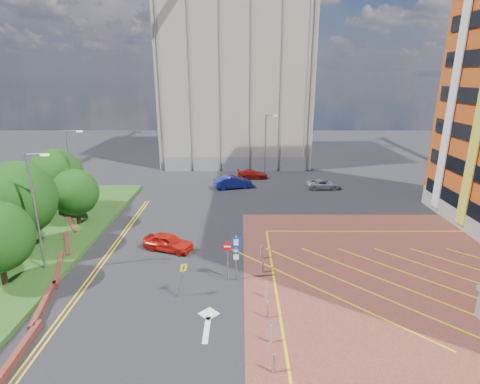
{
  "coord_description": "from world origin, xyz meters",
  "views": [
    {
      "loc": [
        0.81,
        -20.64,
        12.88
      ],
      "look_at": [
        0.74,
        4.35,
        5.02
      ],
      "focal_mm": 28.0,
      "sensor_mm": 36.0,
      "label": 1
    }
  ],
  "objects_px": {
    "warning_sign": "(182,276)",
    "car_red_left": "(168,242)",
    "lamp_back": "(266,143)",
    "sign_cluster": "(233,253)",
    "lamp_left_far": "(72,170)",
    "car_silver_back": "(323,184)",
    "car_blue_back": "(233,182)",
    "lamp_left_near": "(36,208)",
    "tree_d": "(56,176)",
    "tree_c": "(75,192)",
    "tree_b": "(16,199)",
    "car_red_back": "(252,174)"
  },
  "relations": [
    {
      "from": "car_blue_back",
      "to": "car_silver_back",
      "type": "relative_size",
      "value": 1.13
    },
    {
      "from": "tree_b",
      "to": "car_red_left",
      "type": "xyz_separation_m",
      "value": [
        10.75,
        0.43,
        -3.58
      ]
    },
    {
      "from": "car_silver_back",
      "to": "tree_b",
      "type": "bearing_deg",
      "value": 120.33
    },
    {
      "from": "lamp_left_near",
      "to": "car_red_left",
      "type": "relative_size",
      "value": 2.06
    },
    {
      "from": "lamp_back",
      "to": "car_silver_back",
      "type": "relative_size",
      "value": 2.02
    },
    {
      "from": "lamp_back",
      "to": "sign_cluster",
      "type": "distance_m",
      "value": 27.38
    },
    {
      "from": "car_blue_back",
      "to": "tree_d",
      "type": "bearing_deg",
      "value": 104.17
    },
    {
      "from": "tree_d",
      "to": "car_red_back",
      "type": "bearing_deg",
      "value": 35.07
    },
    {
      "from": "tree_b",
      "to": "lamp_left_near",
      "type": "xyz_separation_m",
      "value": [
        3.08,
        -3.0,
        0.42
      ]
    },
    {
      "from": "tree_b",
      "to": "tree_c",
      "type": "distance_m",
      "value": 5.49
    },
    {
      "from": "lamp_left_far",
      "to": "car_red_left",
      "type": "xyz_separation_m",
      "value": [
        9.67,
        -6.57,
        -4.0
      ]
    },
    {
      "from": "tree_b",
      "to": "sign_cluster",
      "type": "height_order",
      "value": "tree_b"
    },
    {
      "from": "car_red_left",
      "to": "tree_d",
      "type": "bearing_deg",
      "value": 76.39
    },
    {
      "from": "lamp_left_near",
      "to": "lamp_back",
      "type": "height_order",
      "value": "lamp_left_near"
    },
    {
      "from": "sign_cluster",
      "to": "lamp_back",
      "type": "bearing_deg",
      "value": 82.03
    },
    {
      "from": "warning_sign",
      "to": "car_red_left",
      "type": "bearing_deg",
      "value": 107.74
    },
    {
      "from": "tree_b",
      "to": "lamp_left_far",
      "type": "height_order",
      "value": "lamp_left_far"
    },
    {
      "from": "tree_d",
      "to": "lamp_left_near",
      "type": "relative_size",
      "value": 0.76
    },
    {
      "from": "tree_c",
      "to": "car_silver_back",
      "type": "bearing_deg",
      "value": 25.93
    },
    {
      "from": "sign_cluster",
      "to": "car_blue_back",
      "type": "distance_m",
      "value": 20.91
    },
    {
      "from": "tree_c",
      "to": "car_silver_back",
      "type": "distance_m",
      "value": 26.79
    },
    {
      "from": "tree_d",
      "to": "car_red_left",
      "type": "height_order",
      "value": "tree_d"
    },
    {
      "from": "lamp_left_far",
      "to": "car_blue_back",
      "type": "height_order",
      "value": "lamp_left_far"
    },
    {
      "from": "tree_c",
      "to": "car_red_left",
      "type": "distance_m",
      "value": 10.19
    },
    {
      "from": "tree_c",
      "to": "lamp_left_far",
      "type": "bearing_deg",
      "value": 114.71
    },
    {
      "from": "lamp_left_near",
      "to": "tree_b",
      "type": "bearing_deg",
      "value": 135.75
    },
    {
      "from": "sign_cluster",
      "to": "car_blue_back",
      "type": "xyz_separation_m",
      "value": [
        -0.43,
        20.87,
        -1.22
      ]
    },
    {
      "from": "tree_b",
      "to": "car_red_back",
      "type": "height_order",
      "value": "tree_b"
    },
    {
      "from": "lamp_left_near",
      "to": "car_red_left",
      "type": "distance_m",
      "value": 9.31
    },
    {
      "from": "tree_d",
      "to": "car_blue_back",
      "type": "bearing_deg",
      "value": 28.43
    },
    {
      "from": "sign_cluster",
      "to": "car_silver_back",
      "type": "xyz_separation_m",
      "value": [
        10.18,
        20.67,
        -1.4
      ]
    },
    {
      "from": "tree_c",
      "to": "lamp_left_near",
      "type": "xyz_separation_m",
      "value": [
        1.08,
        -8.0,
        1.47
      ]
    },
    {
      "from": "tree_b",
      "to": "lamp_left_near",
      "type": "bearing_deg",
      "value": -44.25
    },
    {
      "from": "sign_cluster",
      "to": "car_silver_back",
      "type": "bearing_deg",
      "value": 63.79
    },
    {
      "from": "tree_c",
      "to": "car_silver_back",
      "type": "xyz_separation_m",
      "value": [
        23.97,
        11.66,
        -2.64
      ]
    },
    {
      "from": "sign_cluster",
      "to": "car_red_back",
      "type": "bearing_deg",
      "value": 85.54
    },
    {
      "from": "tree_c",
      "to": "car_red_left",
      "type": "relative_size",
      "value": 1.26
    },
    {
      "from": "lamp_left_far",
      "to": "car_blue_back",
      "type": "distance_m",
      "value": 17.79
    },
    {
      "from": "tree_d",
      "to": "car_blue_back",
      "type": "xyz_separation_m",
      "value": [
        16.36,
        8.86,
        -3.13
      ]
    },
    {
      "from": "lamp_left_near",
      "to": "lamp_left_far",
      "type": "bearing_deg",
      "value": 101.31
    },
    {
      "from": "warning_sign",
      "to": "car_red_back",
      "type": "height_order",
      "value": "warning_sign"
    },
    {
      "from": "tree_d",
      "to": "lamp_left_far",
      "type": "distance_m",
      "value": 2.44
    },
    {
      "from": "tree_d",
      "to": "car_silver_back",
      "type": "xyz_separation_m",
      "value": [
        26.97,
        8.66,
        -3.32
      ]
    },
    {
      "from": "sign_cluster",
      "to": "lamp_left_near",
      "type": "bearing_deg",
      "value": 175.44
    },
    {
      "from": "lamp_back",
      "to": "warning_sign",
      "type": "relative_size",
      "value": 3.56
    },
    {
      "from": "lamp_back",
      "to": "lamp_left_far",
      "type": "bearing_deg",
      "value": -139.14
    },
    {
      "from": "lamp_left_near",
      "to": "lamp_left_far",
      "type": "height_order",
      "value": "same"
    },
    {
      "from": "sign_cluster",
      "to": "car_blue_back",
      "type": "height_order",
      "value": "sign_cluster"
    },
    {
      "from": "car_red_left",
      "to": "lamp_left_far",
      "type": "bearing_deg",
      "value": 74.99
    },
    {
      "from": "tree_c",
      "to": "car_red_back",
      "type": "height_order",
      "value": "tree_c"
    }
  ]
}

